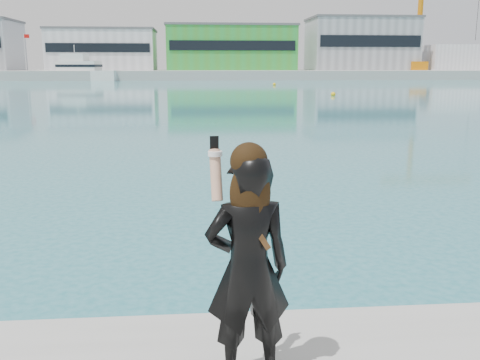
# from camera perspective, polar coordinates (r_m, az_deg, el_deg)

# --- Properties ---
(far_quay) EXTENTS (320.00, 40.00, 2.00)m
(far_quay) POSITION_cam_1_polar(r_m,az_deg,el_deg) (133.86, -4.56, 11.19)
(far_quay) COLOR #9E9E99
(far_quay) RESTS_ON ground
(warehouse_white) EXTENTS (24.48, 15.35, 9.50)m
(warehouse_white) POSITION_cam_1_polar(r_m,az_deg,el_deg) (133.53, -14.35, 13.33)
(warehouse_white) COLOR silver
(warehouse_white) RESTS_ON far_quay
(warehouse_green) EXTENTS (30.60, 16.36, 10.50)m
(warehouse_green) POSITION_cam_1_polar(r_m,az_deg,el_deg) (132.18, -1.03, 13.93)
(warehouse_green) COLOR green
(warehouse_green) RESTS_ON far_quay
(warehouse_grey_right) EXTENTS (25.50, 15.35, 12.50)m
(warehouse_grey_right) POSITION_cam_1_polar(r_m,az_deg,el_deg) (138.13, 12.75, 13.98)
(warehouse_grey_right) COLOR gray
(warehouse_grey_right) RESTS_ON far_quay
(ancillary_shed) EXTENTS (12.00, 10.00, 6.00)m
(ancillary_shed) POSITION_cam_1_polar(r_m,az_deg,el_deg) (144.31, 21.48, 12.06)
(ancillary_shed) COLOR silver
(ancillary_shed) RESTS_ON far_quay
(dock_crane) EXTENTS (23.00, 4.00, 24.00)m
(dock_crane) POSITION_cam_1_polar(r_m,az_deg,el_deg) (137.52, 19.14, 16.48)
(dock_crane) COLOR orange
(dock_crane) RESTS_ON far_quay
(flagpole_left) EXTENTS (1.28, 0.16, 8.00)m
(flagpole_left) POSITION_cam_1_polar(r_m,az_deg,el_deg) (130.23, -21.94, 12.79)
(flagpole_left) COLOR silver
(flagpole_left) RESTS_ON far_quay
(flagpole_right) EXTENTS (1.28, 0.16, 8.00)m
(flagpole_right) POSITION_cam_1_polar(r_m,az_deg,el_deg) (126.99, 5.74, 13.62)
(flagpole_right) COLOR silver
(flagpole_right) RESTS_ON far_quay
(motor_yacht) EXTENTS (16.21, 8.51, 7.29)m
(motor_yacht) POSITION_cam_1_polar(r_m,az_deg,el_deg) (119.13, -16.58, 11.12)
(motor_yacht) COLOR silver
(motor_yacht) RESTS_ON ground
(buoy_near) EXTENTS (0.50, 0.50, 0.50)m
(buoy_near) POSITION_cam_1_polar(r_m,az_deg,el_deg) (87.26, 3.69, 10.05)
(buoy_near) COLOR yellow
(buoy_near) RESTS_ON ground
(buoy_extra) EXTENTS (0.50, 0.50, 0.50)m
(buoy_extra) POSITION_cam_1_polar(r_m,az_deg,el_deg) (58.00, 9.90, 8.85)
(buoy_extra) COLOR yellow
(buoy_extra) RESTS_ON ground
(woman) EXTENTS (0.68, 0.48, 1.86)m
(woman) POSITION_cam_1_polar(r_m,az_deg,el_deg) (4.00, 0.85, -8.75)
(woman) COLOR black
(woman) RESTS_ON near_quay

